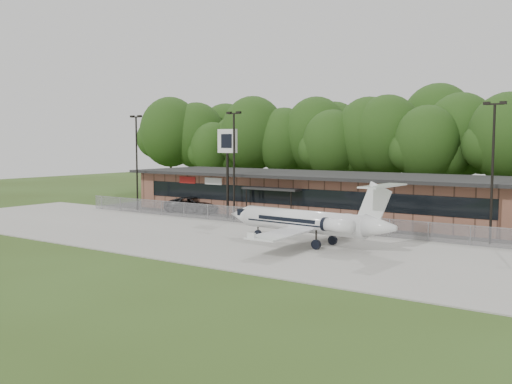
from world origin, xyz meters
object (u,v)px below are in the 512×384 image
Objects in this scene: terminal at (318,194)px; suv at (193,205)px; business_jet at (309,223)px; pole_sign at (227,150)px.

suv is (-11.79, -5.51, -1.33)m from terminal.
terminal is 2.91× the size of business_jet.
pole_sign reaches higher than terminal.
pole_sign is (5.79, -1.63, 5.75)m from suv.
suv is at bearing 157.16° from business_jet.
suv is (-19.37, 9.83, -0.85)m from business_jet.
terminal is at bearing 52.86° from pole_sign.
business_jet reaches higher than terminal.
business_jet is 21.74m from suv.
business_jet is 1.64× the size of pole_sign.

